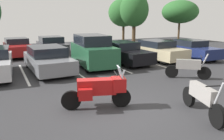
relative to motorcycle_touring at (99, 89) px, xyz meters
The scene contains 15 objects.
ground 0.98m from the motorcycle_touring, 41.82° to the right, with size 44.00×44.00×0.10m, color #2D2D30.
motorcycle_touring is the anchor object (origin of this frame).
motorcycle_second 3.27m from the motorcycle_touring, 37.38° to the right, with size 0.89×2.26×1.34m.
motorcycle_third 5.69m from the motorcycle_touring, 15.80° to the left, with size 1.75×1.52×1.30m.
parking_stripes 6.31m from the motorcycle_touring, 94.35° to the left, with size 24.19×5.15×0.01m.
car_grey 6.29m from the motorcycle_touring, 94.43° to the left, with size 2.12×4.81×1.42m.
car_green 6.83m from the motorcycle_touring, 70.24° to the left, with size 2.14×4.45×1.96m.
car_black 8.11m from the motorcycle_touring, 54.92° to the left, with size 2.02×4.66×1.40m.
car_champagne 9.80m from the motorcycle_touring, 41.20° to the left, with size 2.17×4.39×1.39m.
car_navy 11.73m from the motorcycle_touring, 30.64° to the left, with size 2.04×4.60×1.36m.
car_far_red 12.76m from the motorcycle_touring, 97.17° to the left, with size 2.00×4.38×1.41m.
car_far_charcoal 12.75m from the motorcycle_touring, 85.11° to the left, with size 1.90×4.21×1.45m.
tree_center_left 25.20m from the motorcycle_touring, 42.03° to the left, with size 4.67×4.67×5.20m.
tree_far_left 24.01m from the motorcycle_touring, 59.04° to the left, with size 4.01×4.01×5.47m.
tree_center_right 19.35m from the motorcycle_touring, 55.02° to the left, with size 3.19×3.19×5.68m.
Camera 1 is at (-3.34, -6.27, 3.00)m, focal length 36.65 mm.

